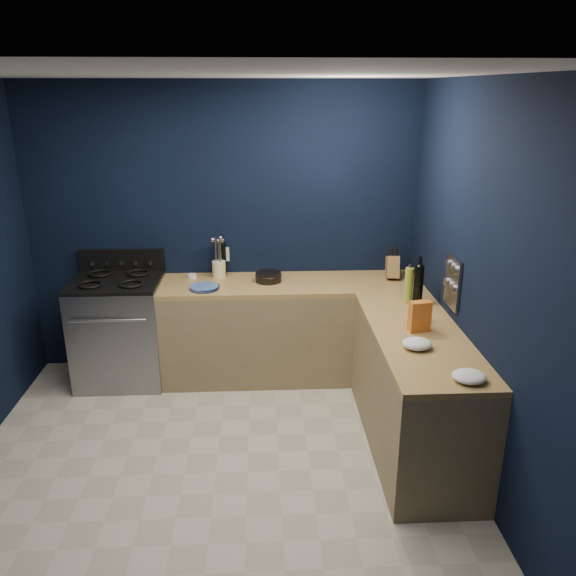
{
  "coord_description": "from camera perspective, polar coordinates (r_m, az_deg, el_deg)",
  "views": [
    {
      "loc": [
        0.34,
        -3.33,
        2.53
      ],
      "look_at": [
        0.55,
        1.0,
        1.0
      ],
      "focal_mm": 35.56,
      "sensor_mm": 36.0,
      "label": 1
    }
  ],
  "objects": [
    {
      "name": "wall_right",
      "position": [
        3.82,
        19.22,
        -0.44
      ],
      "size": [
        0.02,
        3.5,
        2.6
      ],
      "primitive_type": "cube",
      "color": "black",
      "rests_on": "ground"
    },
    {
      "name": "cooktop",
      "position": [
        5.16,
        -16.87,
        0.6
      ],
      "size": [
        0.76,
        0.66,
        0.03
      ],
      "primitive_type": "cube",
      "color": "black",
      "rests_on": "gas_range"
    },
    {
      "name": "towel_front",
      "position": [
        3.86,
        12.77,
        -5.46
      ],
      "size": [
        0.23,
        0.21,
        0.07
      ],
      "primitive_type": "ellipsoid",
      "rotation": [
        0.0,
        0.0,
        -0.24
      ],
      "color": "white",
      "rests_on": "top_right"
    },
    {
      "name": "wall_outlet",
      "position": [
        5.28,
        -6.38,
        3.38
      ],
      "size": [
        0.09,
        0.02,
        0.13
      ],
      "primitive_type": "cube",
      "color": "white",
      "rests_on": "wall_back"
    },
    {
      "name": "wall_front",
      "position": [
        2.02,
        -12.47,
        -18.57
      ],
      "size": [
        3.5,
        0.02,
        2.6
      ],
      "primitive_type": "cube",
      "color": "black",
      "rests_on": "ground"
    },
    {
      "name": "spice_panel",
      "position": [
        4.34,
        16.15,
        0.53
      ],
      "size": [
        0.02,
        0.28,
        0.38
      ],
      "primitive_type": "cube",
      "color": "gray",
      "rests_on": "wall_right"
    },
    {
      "name": "oil_bottle",
      "position": [
        4.62,
        11.97,
        0.25
      ],
      "size": [
        0.08,
        0.08,
        0.29
      ],
      "primitive_type": "cylinder",
      "rotation": [
        0.0,
        0.0,
        -0.31
      ],
      "color": "#8DA633",
      "rests_on": "top_right"
    },
    {
      "name": "gas_range",
      "position": [
        5.33,
        -16.38,
        -4.24
      ],
      "size": [
        0.76,
        0.66,
        0.92
      ],
      "primitive_type": "cube",
      "color": "gray",
      "rests_on": "floor"
    },
    {
      "name": "ramekin",
      "position": [
        5.23,
        -9.56,
        1.19
      ],
      "size": [
        0.1,
        0.1,
        0.03
      ],
      "primitive_type": "cylinder",
      "rotation": [
        0.0,
        0.0,
        0.3
      ],
      "color": "white",
      "rests_on": "top_back"
    },
    {
      "name": "cab_right",
      "position": [
        4.32,
        12.49,
        -10.14
      ],
      "size": [
        0.63,
        1.67,
        0.86
      ],
      "primitive_type": "cube",
      "color": "olive",
      "rests_on": "floor"
    },
    {
      "name": "oven_door",
      "position": [
        5.06,
        -17.15,
        -5.77
      ],
      "size": [
        0.59,
        0.02,
        0.42
      ],
      "primitive_type": "cube",
      "color": "black",
      "rests_on": "gas_range"
    },
    {
      "name": "spice_jar_far",
      "position": [
        4.31,
        13.6,
        -2.73
      ],
      "size": [
        0.06,
        0.06,
        0.09
      ],
      "primitive_type": "cylinder",
      "rotation": [
        0.0,
        0.0,
        0.3
      ],
      "color": "olive",
      "rests_on": "top_right"
    },
    {
      "name": "lemon_basket",
      "position": [
        5.05,
        -1.97,
        1.13
      ],
      "size": [
        0.3,
        0.3,
        0.09
      ],
      "primitive_type": "cylinder",
      "rotation": [
        0.0,
        0.0,
        -0.41
      ],
      "color": "black",
      "rests_on": "top_back"
    },
    {
      "name": "crouton_bag",
      "position": [
        4.11,
        13.02,
        -2.79
      ],
      "size": [
        0.16,
        0.1,
        0.22
      ],
      "primitive_type": "cube",
      "rotation": [
        0.0,
        0.0,
        0.19
      ],
      "color": "red",
      "rests_on": "top_right"
    },
    {
      "name": "wall_back",
      "position": [
        5.24,
        -6.46,
        5.76
      ],
      "size": [
        3.5,
        0.02,
        2.6
      ],
      "primitive_type": "cube",
      "color": "black",
      "rests_on": "ground"
    },
    {
      "name": "knife_block",
      "position": [
        5.21,
        10.39,
        2.05
      ],
      "size": [
        0.13,
        0.24,
        0.24
      ],
      "primitive_type": "cube",
      "rotation": [
        -0.31,
        0.0,
        -0.11
      ],
      "color": "brown",
      "rests_on": "top_back"
    },
    {
      "name": "backguard",
      "position": [
        5.41,
        -16.26,
        2.68
      ],
      "size": [
        0.76,
        0.06,
        0.2
      ],
      "primitive_type": "cube",
      "color": "black",
      "rests_on": "gas_range"
    },
    {
      "name": "spice_jar_near",
      "position": [
        4.31,
        13.38,
        -2.67
      ],
      "size": [
        0.05,
        0.05,
        0.09
      ],
      "primitive_type": "cylinder",
      "rotation": [
        0.0,
        0.0,
        -0.12
      ],
      "color": "olive",
      "rests_on": "top_right"
    },
    {
      "name": "wine_bottle_back",
      "position": [
        5.24,
        -6.59,
        2.87
      ],
      "size": [
        0.09,
        0.09,
        0.29
      ],
      "primitive_type": "cylinder",
      "rotation": [
        0.0,
        0.0,
        -0.38
      ],
      "color": "black",
      "rests_on": "top_back"
    },
    {
      "name": "top_back",
      "position": [
        5.05,
        0.32,
        0.36
      ],
      "size": [
        2.3,
        0.63,
        0.04
      ],
      "primitive_type": "cube",
      "color": "brown",
      "rests_on": "cab_back"
    },
    {
      "name": "plate_stack",
      "position": [
        4.91,
        -8.37,
        0.04
      ],
      "size": [
        0.24,
        0.24,
        0.03
      ],
      "primitive_type": "cylinder",
      "rotation": [
        0.0,
        0.0,
        0.01
      ],
      "color": "#3962AF",
      "rests_on": "top_back"
    },
    {
      "name": "utensil_crock",
      "position": [
        5.19,
        -6.92,
        1.88
      ],
      "size": [
        0.14,
        0.14,
        0.15
      ],
      "primitive_type": "cylinder",
      "rotation": [
        0.0,
        0.0,
        -0.14
      ],
      "color": "#F7E4C7",
      "rests_on": "top_back"
    },
    {
      "name": "floor",
      "position": [
        4.2,
        -7.19,
        -17.95
      ],
      "size": [
        3.5,
        3.5,
        0.02
      ],
      "primitive_type": "cube",
      "color": "#ADA898",
      "rests_on": "ground"
    },
    {
      "name": "cab_back",
      "position": [
        5.21,
        0.31,
        -4.32
      ],
      "size": [
        2.3,
        0.63,
        0.86
      ],
      "primitive_type": "cube",
      "color": "olive",
      "rests_on": "floor"
    },
    {
      "name": "top_right",
      "position": [
        4.12,
        12.94,
        -4.68
      ],
      "size": [
        0.63,
        1.67,
        0.04
      ],
      "primitive_type": "cube",
      "color": "brown",
      "rests_on": "cab_right"
    },
    {
      "name": "wine_bottle_right",
      "position": [
        4.61,
        12.9,
        0.27
      ],
      "size": [
        0.09,
        0.09,
        0.31
      ],
      "primitive_type": "cylinder",
      "rotation": [
        0.0,
        0.0,
        -0.13
      ],
      "color": "black",
      "rests_on": "top_right"
    },
    {
      "name": "towel_end",
      "position": [
        3.54,
        17.65,
        -8.42
      ],
      "size": [
        0.25,
        0.23,
        0.06
      ],
      "primitive_type": "ellipsoid",
      "rotation": [
        0.0,
        0.0,
        -0.32
      ],
      "color": "white",
      "rests_on": "top_right"
    },
    {
      "name": "ceiling",
      "position": [
        3.34,
        -9.19,
        20.61
      ],
      "size": [
        3.5,
        3.5,
        0.02
      ],
      "primitive_type": "cube",
      "color": "silver",
      "rests_on": "ground"
    }
  ]
}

